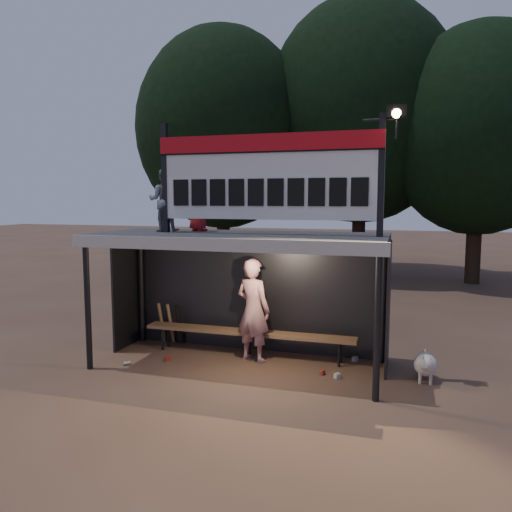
{
  "coord_description": "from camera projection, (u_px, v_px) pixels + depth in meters",
  "views": [
    {
      "loc": [
        2.74,
        -8.04,
        2.91
      ],
      "look_at": [
        0.2,
        0.4,
        1.9
      ],
      "focal_mm": 35.0,
      "sensor_mm": 36.0,
      "label": 1
    }
  ],
  "objects": [
    {
      "name": "tree_right",
      "position": [
        479.0,
        131.0,
        16.73
      ],
      "size": [
        6.08,
        6.08,
        8.72
      ],
      "color": "#322316",
      "rests_on": "ground"
    },
    {
      "name": "ground",
      "position": [
        239.0,
        365.0,
        8.77
      ],
      "size": [
        80.0,
        80.0,
        0.0
      ],
      "primitive_type": "plane",
      "color": "brown",
      "rests_on": "ground"
    },
    {
      "name": "dog",
      "position": [
        425.0,
        364.0,
        7.98
      ],
      "size": [
        0.36,
        0.81,
        0.49
      ],
      "color": "silver",
      "rests_on": "ground"
    },
    {
      "name": "tree_mid",
      "position": [
        361.0,
        112.0,
        18.72
      ],
      "size": [
        7.22,
        7.22,
        10.36
      ],
      "color": "black",
      "rests_on": "ground"
    },
    {
      "name": "player",
      "position": [
        253.0,
        310.0,
        8.93
      ],
      "size": [
        0.79,
        0.65,
        1.86
      ],
      "primitive_type": "imported",
      "rotation": [
        0.0,
        0.0,
        2.8
      ],
      "color": "silver",
      "rests_on": "ground"
    },
    {
      "name": "tree_left",
      "position": [
        223.0,
        129.0,
        18.79
      ],
      "size": [
        6.46,
        6.46,
        9.27
      ],
      "color": "black",
      "rests_on": "ground"
    },
    {
      "name": "bats",
      "position": [
        171.0,
        323.0,
        9.99
      ],
      "size": [
        0.48,
        0.33,
        0.84
      ],
      "color": "#926944",
      "rests_on": "ground"
    },
    {
      "name": "child_a",
      "position": [
        164.0,
        200.0,
        8.96
      ],
      "size": [
        0.65,
        0.56,
        1.13
      ],
      "primitive_type": "imported",
      "rotation": [
        0.0,
        0.0,
        3.42
      ],
      "color": "slate",
      "rests_on": "dugout_shelter"
    },
    {
      "name": "child_b",
      "position": [
        198.0,
        204.0,
        9.13
      ],
      "size": [
        0.57,
        0.55,
        0.99
      ],
      "primitive_type": "imported",
      "rotation": [
        0.0,
        0.0,
        2.47
      ],
      "color": "#AC1A1F",
      "rests_on": "dugout_shelter"
    },
    {
      "name": "bench",
      "position": [
        248.0,
        333.0,
        9.24
      ],
      "size": [
        4.0,
        0.35,
        0.48
      ],
      "color": "#8F6643",
      "rests_on": "ground"
    },
    {
      "name": "litter",
      "position": [
        261.0,
        365.0,
        8.65
      ],
      "size": [
        3.94,
        1.51,
        0.08
      ],
      "color": "#A2231B",
      "rests_on": "ground"
    },
    {
      "name": "dugout_shelter",
      "position": [
        243.0,
        260.0,
        8.79
      ],
      "size": [
        5.1,
        2.08,
        2.32
      ],
      "color": "#38383A",
      "rests_on": "ground"
    },
    {
      "name": "scoreboard_assembly",
      "position": [
        270.0,
        174.0,
        8.22
      ],
      "size": [
        4.1,
        0.27,
        1.99
      ],
      "color": "black",
      "rests_on": "dugout_shelter"
    }
  ]
}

